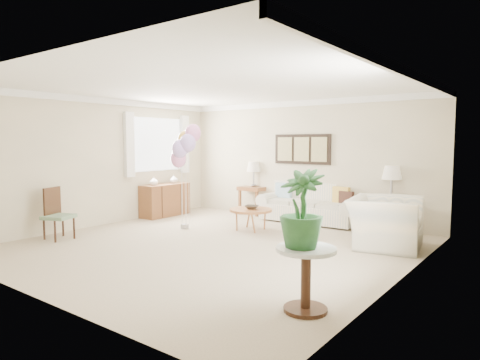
{
  "coord_description": "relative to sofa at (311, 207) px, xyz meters",
  "views": [
    {
      "loc": [
        4.52,
        -5.3,
        1.71
      ],
      "look_at": [
        0.09,
        0.6,
        1.05
      ],
      "focal_mm": 32.0,
      "sensor_mm": 36.0,
      "label": 1
    }
  ],
  "objects": [
    {
      "name": "wall_art_triptych",
      "position": [
        -0.31,
        0.12,
        1.22
      ],
      "size": [
        1.35,
        0.06,
        0.65
      ],
      "color": "black",
      "rests_on": "ground"
    },
    {
      "name": "balloon_cluster",
      "position": [
        -1.62,
        -2.16,
        1.32
      ],
      "size": [
        0.57,
        0.53,
        2.06
      ],
      "color": "gray",
      "rests_on": "ground"
    },
    {
      "name": "vase_sage",
      "position": [
        -3.05,
        -1.08,
        0.51
      ],
      "size": [
        0.22,
        0.22,
        0.2
      ],
      "primitive_type": "imported",
      "rotation": [
        0.0,
        0.0,
        -0.18
      ],
      "color": "beige",
      "rests_on": "credenza"
    },
    {
      "name": "ground_plane",
      "position": [
        -0.31,
        -2.84,
        -0.33
      ],
      "size": [
        6.0,
        6.0,
        0.0
      ],
      "primitive_type": "plane",
      "color": "tan"
    },
    {
      "name": "lamp_right",
      "position": [
        1.65,
        0.1,
        0.77
      ],
      "size": [
        0.38,
        0.38,
        0.66
      ],
      "color": "gray",
      "rests_on": "end_table_right"
    },
    {
      "name": "decor_bowl",
      "position": [
        -0.52,
        -1.46,
        0.12
      ],
      "size": [
        0.35,
        0.35,
        0.07
      ],
      "primitive_type": "imported",
      "rotation": [
        0.0,
        0.0,
        0.37
      ],
      "color": "#322A1F",
      "rests_on": "coffee_table"
    },
    {
      "name": "accent_chair",
      "position": [
        -2.85,
        -4.13,
        0.14
      ],
      "size": [
        0.58,
        0.58,
        0.91
      ],
      "color": "slate",
      "rests_on": "ground"
    },
    {
      "name": "end_table_left",
      "position": [
        -1.56,
        0.07,
        0.22
      ],
      "size": [
        0.61,
        0.55,
        0.66
      ],
      "color": "brown",
      "rests_on": "ground"
    },
    {
      "name": "sofa",
      "position": [
        0.0,
        0.0,
        0.0
      ],
      "size": [
        2.26,
        0.86,
        0.83
      ],
      "color": "#F1E2C1",
      "rests_on": "ground"
    },
    {
      "name": "credenza",
      "position": [
        -3.07,
        -1.34,
        0.04
      ],
      "size": [
        0.46,
        1.2,
        0.74
      ],
      "color": "brown",
      "rests_on": "ground"
    },
    {
      "name": "armchair",
      "position": [
        1.97,
        -1.22,
        0.07
      ],
      "size": [
        1.28,
        1.4,
        0.81
      ],
      "primitive_type": "imported",
      "rotation": [
        0.0,
        0.0,
        1.74
      ],
      "color": "#F1E2C1",
      "rests_on": "ground"
    },
    {
      "name": "coffee_table",
      "position": [
        -0.54,
        -1.48,
        0.06
      ],
      "size": [
        0.83,
        0.83,
        0.42
      ],
      "color": "#A66842",
      "rests_on": "ground"
    },
    {
      "name": "potted_plant",
      "position": [
        2.18,
        -4.43,
        0.72
      ],
      "size": [
        0.45,
        0.45,
        0.78
      ],
      "primitive_type": "imported",
      "rotation": [
        0.0,
        0.0,
        0.03
      ],
      "color": "#214D27",
      "rests_on": "side_table"
    },
    {
      "name": "end_table_right",
      "position": [
        1.65,
        0.1,
        0.17
      ],
      "size": [
        0.55,
        0.5,
        0.6
      ],
      "color": "brown",
      "rests_on": "ground"
    },
    {
      "name": "side_table",
      "position": [
        2.22,
        -4.39,
        0.17
      ],
      "size": [
        0.61,
        0.61,
        0.66
      ],
      "color": "silver",
      "rests_on": "ground"
    },
    {
      "name": "vase_white",
      "position": [
        -3.05,
        -1.69,
        0.51
      ],
      "size": [
        0.21,
        0.21,
        0.19
      ],
      "primitive_type": "imported",
      "rotation": [
        0.0,
        0.0,
        0.16
      ],
      "color": "white",
      "rests_on": "credenza"
    },
    {
      "name": "room_shell",
      "position": [
        -0.42,
        -2.75,
        1.3
      ],
      "size": [
        6.04,
        6.04,
        2.6
      ],
      "color": "beige",
      "rests_on": "ground"
    },
    {
      "name": "lamp_left",
      "position": [
        -1.56,
        0.07,
        0.78
      ],
      "size": [
        0.33,
        0.33,
        0.59
      ],
      "color": "gray",
      "rests_on": "end_table_left"
    }
  ]
}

